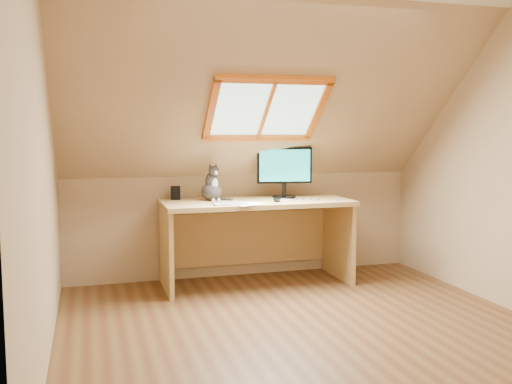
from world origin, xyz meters
name	(u,v)px	position (x,y,z in m)	size (l,w,h in m)	color
ground	(309,333)	(0.00, 0.00, 0.00)	(3.50, 3.50, 0.00)	brown
room_shell	(317,132)	(0.00, -0.09, 1.43)	(3.52, 3.52, 2.41)	tan
desk	(254,224)	(0.01, 1.45, 0.56)	(1.74, 0.76, 0.80)	tan
monitor	(284,169)	(0.32, 1.47, 1.07)	(0.52, 0.22, 0.48)	black
cat	(212,187)	(-0.39, 1.47, 0.92)	(0.24, 0.27, 0.35)	#393433
desk_speaker	(176,193)	(-0.70, 1.63, 0.86)	(0.09, 0.09, 0.12)	black
graphics_tablet	(230,204)	(-0.30, 1.15, 0.80)	(0.29, 0.21, 0.01)	#B2B2B7
mouse	(277,200)	(0.15, 1.19, 0.81)	(0.06, 0.10, 0.03)	black
papers	(248,204)	(-0.14, 1.12, 0.80)	(0.35, 0.30, 0.01)	white
cables	(299,200)	(0.39, 1.26, 0.80)	(0.51, 0.26, 0.01)	silver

